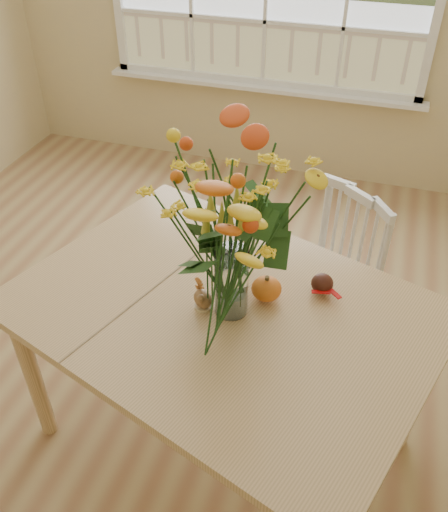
% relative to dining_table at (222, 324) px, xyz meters
% --- Properties ---
extents(floor, '(4.00, 4.50, 0.01)m').
position_rel_dining_table_xyz_m(floor, '(-0.49, 0.30, -0.72)').
color(floor, '#9C6F4B').
rests_on(floor, ground).
extents(dining_table, '(1.78, 1.51, 0.81)m').
position_rel_dining_table_xyz_m(dining_table, '(0.00, 0.00, 0.00)').
color(dining_table, tan).
rests_on(dining_table, floor).
extents(windsor_chair, '(0.59, 0.58, 0.92)m').
position_rel_dining_table_xyz_m(windsor_chair, '(0.34, 0.68, -0.20)').
color(windsor_chair, white).
rests_on(windsor_chair, floor).
extents(flower_vase, '(0.57, 0.57, 0.67)m').
position_rel_dining_table_xyz_m(flower_vase, '(0.04, -0.01, 0.50)').
color(flower_vase, white).
rests_on(flower_vase, dining_table).
extents(pumpkin, '(0.11, 0.11, 0.09)m').
position_rel_dining_table_xyz_m(pumpkin, '(0.14, 0.09, 0.14)').
color(pumpkin, orange).
rests_on(pumpkin, dining_table).
extents(turkey_figurine, '(0.10, 0.10, 0.10)m').
position_rel_dining_table_xyz_m(turkey_figurine, '(-0.07, -0.03, 0.13)').
color(turkey_figurine, '#CCB78C').
rests_on(turkey_figurine, dining_table).
extents(dark_gourd, '(0.13, 0.10, 0.08)m').
position_rel_dining_table_xyz_m(dark_gourd, '(0.33, 0.19, 0.13)').
color(dark_gourd, '#38160F').
rests_on(dark_gourd, dining_table).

